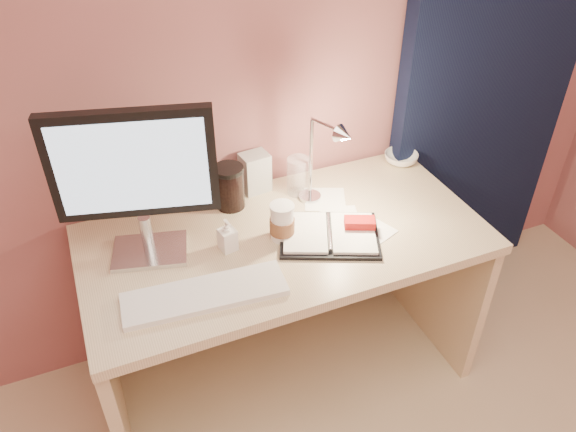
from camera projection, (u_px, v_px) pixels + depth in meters
name	position (u px, v px, depth m)	size (l,w,h in m)	color
room	(476.00, 53.00, 2.24)	(3.50, 3.50, 3.50)	#C6B28E
desk	(278.00, 270.00, 2.14)	(1.40, 0.70, 0.73)	beige
monitor	(135.00, 174.00, 1.69)	(0.49, 0.23, 0.53)	silver
keyboard	(205.00, 294.00, 1.71)	(0.50, 0.15, 0.02)	white
planner	(332.00, 233.00, 1.94)	(0.41, 0.37, 0.05)	black
paper_a	(368.00, 231.00, 1.97)	(0.15, 0.15, 0.00)	white
paper_b	(340.00, 217.00, 2.03)	(0.14, 0.14, 0.00)	white
paper_c	(325.00, 199.00, 2.13)	(0.15, 0.15, 0.00)	white
coffee_cup	(282.00, 223.00, 1.90)	(0.09, 0.09, 0.14)	white
clear_cup	(298.00, 176.00, 2.12)	(0.08, 0.08, 0.15)	white
bowl	(401.00, 158.00, 2.33)	(0.14, 0.14, 0.04)	white
lotion_bottle	(227.00, 235.00, 1.86)	(0.05, 0.05, 0.12)	white
dark_jar	(230.00, 189.00, 2.05)	(0.11, 0.11, 0.15)	black
product_box	(255.00, 172.00, 2.14)	(0.10, 0.08, 0.16)	#BCBCB7
desk_lamp	(312.00, 160.00, 1.93)	(0.14, 0.22, 0.36)	silver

